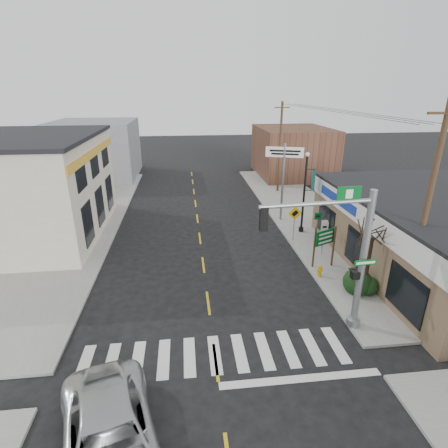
{
  "coord_description": "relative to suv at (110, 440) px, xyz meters",
  "views": [
    {
      "loc": [
        -0.9,
        -10.58,
        9.84
      ],
      "look_at": [
        1.18,
        7.39,
        2.8
      ],
      "focal_mm": 28.0,
      "sensor_mm": 36.0,
      "label": 1
    }
  ],
  "objects": [
    {
      "name": "bldg_distant_right",
      "position": [
        15.25,
        33.44,
        2.02
      ],
      "size": [
        8.0,
        10.0,
        5.6
      ],
      "primitive_type": "cube",
      "color": "brown",
      "rests_on": "ground"
    },
    {
      "name": "shrub_front",
      "position": [
        10.86,
        7.42,
        -0.11
      ],
      "size": [
        1.44,
        1.44,
        1.08
      ],
      "primitive_type": "ellipsoid",
      "color": "#193313",
      "rests_on": "sidewalk_right"
    },
    {
      "name": "dance_center_sign",
      "position": [
        9.8,
        18.19,
        3.89
      ],
      "size": [
        2.79,
        0.18,
        5.94
      ],
      "rotation": [
        0.0,
        0.0,
        -0.33
      ],
      "color": "gray",
      "rests_on": "sidewalk_right"
    },
    {
      "name": "bldg_distant_left",
      "position": [
        -7.75,
        35.44,
        2.42
      ],
      "size": [
        9.0,
        10.0,
        6.4
      ],
      "primitive_type": "cube",
      "color": "gray",
      "rests_on": "ground"
    },
    {
      "name": "sidewalk_right",
      "position": [
        12.25,
        16.44,
        -0.71
      ],
      "size": [
        6.0,
        38.0,
        0.13
      ],
      "primitive_type": "cube",
      "color": "gray",
      "rests_on": "ground"
    },
    {
      "name": "utility_pole_near",
      "position": [
        12.75,
        6.11,
        4.18
      ],
      "size": [
        1.64,
        0.25,
        9.42
      ],
      "rotation": [
        0.0,
        0.0,
        -0.07
      ],
      "color": "#4A3622",
      "rests_on": "sidewalk_right"
    },
    {
      "name": "fire_hydrant",
      "position": [
        9.55,
        9.13,
        -0.29
      ],
      "size": [
        0.21,
        0.21,
        0.65
      ],
      "rotation": [
        0.0,
        0.0,
        0.05
      ],
      "color": "#C79009",
      "rests_on": "sidewalk_right"
    },
    {
      "name": "shrub_back",
      "position": [
        14.05,
        9.69,
        -0.21
      ],
      "size": [
        1.18,
        1.18,
        0.89
      ],
      "primitive_type": "ellipsoid",
      "color": "black",
      "rests_on": "sidewalk_right"
    },
    {
      "name": "ground",
      "position": [
        3.25,
        3.44,
        -0.78
      ],
      "size": [
        140.0,
        140.0,
        0.0
      ],
      "primitive_type": "plane",
      "color": "black",
      "rests_on": "ground"
    },
    {
      "name": "center_line",
      "position": [
        3.25,
        11.44,
        -0.77
      ],
      "size": [
        0.12,
        56.0,
        0.01
      ],
      "primitive_type": "cube",
      "color": "gold",
      "rests_on": "ground"
    },
    {
      "name": "ped_crossing_sign",
      "position": [
        9.55,
        14.04,
        1.05
      ],
      "size": [
        0.95,
        0.07,
        2.45
      ],
      "rotation": [
        0.0,
        0.0,
        0.0
      ],
      "color": "gray",
      "rests_on": "sidewalk_right"
    },
    {
      "name": "guide_sign",
      "position": [
        10.14,
        10.23,
        0.97
      ],
      "size": [
        1.41,
        0.13,
        2.47
      ],
      "rotation": [
        0.0,
        0.0,
        0.44
      ],
      "color": "#4A3522",
      "rests_on": "sidewalk_right"
    },
    {
      "name": "sidewalk_left",
      "position": [
        -5.75,
        16.44,
        -0.71
      ],
      "size": [
        6.0,
        38.0,
        0.13
      ],
      "primitive_type": "cube",
      "color": "gray",
      "rests_on": "ground"
    },
    {
      "name": "traffic_signal_pole",
      "position": [
        8.7,
        4.85,
        3.12
      ],
      "size": [
        4.99,
        0.38,
        6.33
      ],
      "rotation": [
        0.0,
        0.0,
        0.08
      ],
      "color": "gray",
      "rests_on": "sidewalk_right"
    },
    {
      "name": "lamp_post",
      "position": [
        10.68,
        15.57,
        2.67
      ],
      "size": [
        0.74,
        0.58,
        5.72
      ],
      "rotation": [
        0.0,
        0.0,
        -0.18
      ],
      "color": "black",
      "rests_on": "sidewalk_right"
    },
    {
      "name": "utility_pole_far",
      "position": [
        11.71,
        26.37,
        3.77
      ],
      "size": [
        1.5,
        0.22,
        8.61
      ],
      "rotation": [
        0.0,
        0.0,
        0.08
      ],
      "color": "#472D21",
      "rests_on": "sidewalk_right"
    },
    {
      "name": "crosswalk",
      "position": [
        3.25,
        3.84,
        -0.77
      ],
      "size": [
        11.0,
        2.2,
        0.01
      ],
      "primitive_type": "cube",
      "color": "silver",
      "rests_on": "ground"
    },
    {
      "name": "bare_tree",
      "position": [
        11.08,
        7.14,
        3.02
      ],
      "size": [
        2.33,
        2.33,
        4.67
      ],
      "rotation": [
        0.0,
        0.0,
        -0.1
      ],
      "color": "black",
      "rests_on": "sidewalk_right"
    },
    {
      "name": "suv",
      "position": [
        0.0,
        0.0,
        0.0
      ],
      "size": [
        4.01,
        6.1,
        1.56
      ],
      "primitive_type": "imported",
      "rotation": [
        0.0,
        0.0,
        0.27
      ],
      "color": "#B3B7B8",
      "rests_on": "ground"
    },
    {
      "name": "left_building",
      "position": [
        -9.75,
        17.44,
        2.62
      ],
      "size": [
        12.0,
        12.0,
        6.8
      ],
      "primitive_type": "cube",
      "color": "beige",
      "rests_on": "ground"
    }
  ]
}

